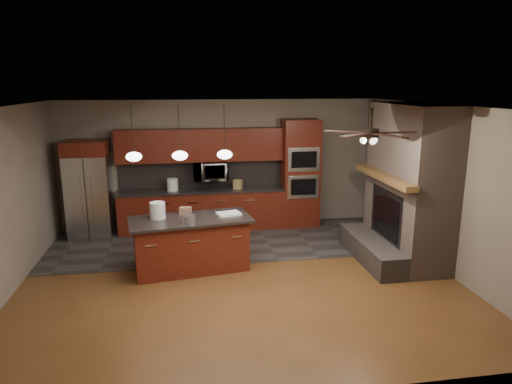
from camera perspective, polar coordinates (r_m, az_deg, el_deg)
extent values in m
plane|color=brown|center=(7.68, -2.07, -10.69)|extent=(7.00, 7.00, 0.00)
cube|color=white|center=(7.02, -2.27, 10.66)|extent=(7.00, 6.00, 0.02)
cube|color=gray|center=(10.14, -4.25, 3.54)|extent=(7.00, 0.02, 2.80)
cube|color=gray|center=(8.39, 22.30, 0.45)|extent=(0.02, 6.00, 2.80)
cube|color=gray|center=(7.65, -29.19, -1.45)|extent=(0.02, 6.00, 2.80)
cube|color=#383432|center=(9.34, -3.45, -6.19)|extent=(7.00, 2.40, 0.01)
cube|color=#756054|center=(8.53, 18.63, 0.96)|extent=(0.80, 2.00, 2.80)
cube|color=#48403B|center=(8.58, 14.15, -7.01)|extent=(0.50, 2.00, 0.40)
cube|color=#2D2D30|center=(8.50, 16.07, -2.90)|extent=(0.05, 1.20, 0.95)
cube|color=black|center=(8.49, 15.91, -2.91)|extent=(0.02, 1.00, 0.75)
cube|color=brown|center=(8.28, 15.64, 1.87)|extent=(0.22, 2.10, 0.10)
cube|color=maroon|center=(10.04, -6.71, -2.31)|extent=(3.55, 0.60, 0.86)
cube|color=black|center=(9.93, -6.78, 0.19)|extent=(3.59, 0.64, 0.04)
cube|color=black|center=(10.13, -6.90, 2.31)|extent=(3.55, 0.03, 0.60)
cube|color=maroon|center=(9.87, -6.97, 5.84)|extent=(3.55, 0.35, 0.70)
cube|color=maroon|center=(10.18, 5.51, 2.34)|extent=(0.80, 0.60, 2.38)
cube|color=silver|center=(9.94, 5.92, 0.65)|extent=(0.70, 0.03, 0.52)
cube|color=black|center=(9.92, 5.94, 0.62)|extent=(0.55, 0.02, 0.35)
cube|color=silver|center=(9.82, 6.00, 4.06)|extent=(0.70, 0.03, 0.52)
cube|color=black|center=(9.80, 6.03, 4.04)|extent=(0.55, 0.02, 0.35)
imported|color=silver|center=(9.90, -5.70, 2.67)|extent=(0.73, 0.41, 0.50)
cube|color=silver|center=(10.04, -20.07, -0.52)|extent=(0.86, 0.72, 1.72)
cube|color=#2D2D30|center=(9.69, -20.46, -1.04)|extent=(0.02, 0.02, 1.70)
cube|color=silver|center=(9.69, -21.08, -0.78)|extent=(0.03, 0.03, 0.86)
cube|color=silver|center=(9.65, -19.92, -0.74)|extent=(0.03, 0.03, 0.86)
cube|color=maroon|center=(9.85, -20.55, 5.17)|extent=(0.86, 0.72, 0.30)
cube|color=maroon|center=(7.93, -8.12, -6.60)|extent=(1.97, 1.04, 0.88)
cube|color=black|center=(7.78, -8.23, -3.42)|extent=(2.14, 1.21, 0.04)
cylinder|color=white|center=(7.84, -12.20, -2.26)|extent=(0.28, 0.28, 0.28)
cylinder|color=silver|center=(7.51, -8.33, -3.34)|extent=(0.28, 0.28, 0.14)
cube|color=white|center=(7.91, -3.43, -2.72)|extent=(0.45, 0.37, 0.04)
cube|color=#8B6048|center=(8.02, -8.81, -2.32)|extent=(0.22, 0.18, 0.12)
cylinder|color=white|center=(9.89, -10.41, 0.91)|extent=(0.30, 0.30, 0.26)
cube|color=#9C8250|center=(9.91, -2.27, 0.97)|extent=(0.22, 0.20, 0.20)
cylinder|color=black|center=(7.73, -15.22, 7.57)|extent=(0.01, 0.01, 0.78)
ellipsoid|color=white|center=(7.79, -15.02, 4.28)|extent=(0.26, 0.26, 0.16)
cylinder|color=black|center=(7.69, -9.61, 7.82)|extent=(0.01, 0.01, 0.78)
ellipsoid|color=white|center=(7.75, -9.48, 4.51)|extent=(0.26, 0.26, 0.16)
cylinder|color=black|center=(7.72, -3.99, 7.99)|extent=(0.01, 0.01, 0.78)
ellipsoid|color=white|center=(7.78, -3.94, 4.69)|extent=(0.26, 0.26, 0.16)
cylinder|color=black|center=(6.72, 14.23, 8.86)|extent=(0.04, 0.04, 0.30)
cylinder|color=black|center=(6.74, 14.13, 7.17)|extent=(0.24, 0.24, 0.12)
cube|color=#341B14|center=(6.90, 17.06, 7.12)|extent=(0.60, 0.12, 0.01)
cube|color=#341B14|center=(7.11, 13.86, 7.50)|extent=(0.30, 0.61, 0.01)
cube|color=#341B14|center=(6.83, 11.00, 7.41)|extent=(0.56, 0.45, 0.01)
cube|color=#341B14|center=(6.42, 12.37, 6.97)|extent=(0.56, 0.45, 0.01)
cube|color=#341B14|center=(6.46, 16.35, 6.78)|extent=(0.30, 0.61, 0.01)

